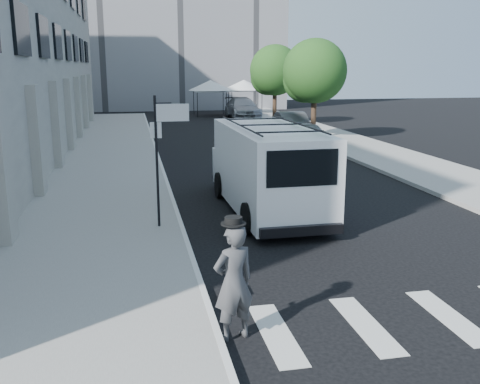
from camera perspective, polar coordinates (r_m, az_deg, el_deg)
name	(u,v)px	position (r m, az deg, el deg)	size (l,w,h in m)	color
ground	(284,266)	(12.16, 4.70, -7.86)	(120.00, 120.00, 0.00)	black
sidewalk_left	(111,156)	(27.24, -13.55, 3.78)	(4.50, 48.00, 0.15)	gray
sidewalk_right	(335,138)	(33.49, 10.05, 5.64)	(4.00, 56.00, 0.15)	gray
sign_pole	(165,134)	(14.21, -8.01, 6.17)	(1.03, 0.07, 3.50)	black
tree_near	(312,74)	(32.84, 7.73, 12.41)	(3.80, 3.83, 6.03)	black
tree_far	(273,72)	(41.45, 3.57, 12.64)	(3.80, 3.83, 6.03)	black
tent_left	(211,86)	(49.44, -3.16, 11.27)	(4.00, 4.00, 3.20)	black
tent_right	(244,85)	(50.50, 0.42, 11.33)	(4.00, 4.00, 3.20)	black
businessman	(234,283)	(8.71, -0.69, -9.65)	(0.71, 0.47, 1.96)	#404042
briefcase	(230,289)	(10.50, -1.09, -10.33)	(0.12, 0.44, 0.34)	black
suitcase	(275,226)	(14.11, 3.72, -3.66)	(0.28, 0.40, 1.03)	black
cargo_van	(267,168)	(16.41, 2.88, 2.57)	(2.56, 7.03, 2.60)	white
parked_car_a	(308,135)	(30.02, 7.31, 6.06)	(1.62, 4.03, 1.37)	gray
parked_car_b	(292,125)	(34.02, 5.60, 7.12)	(1.68, 4.82, 1.59)	slate
parked_car_c	(243,108)	(47.13, 0.28, 8.94)	(2.42, 5.94, 1.72)	#9EA0A6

